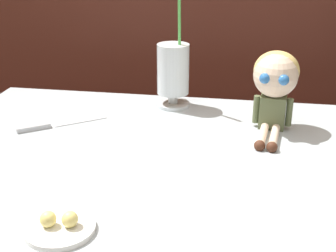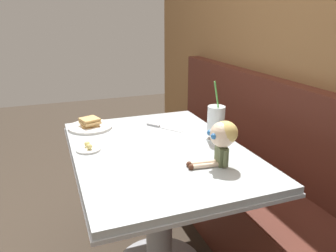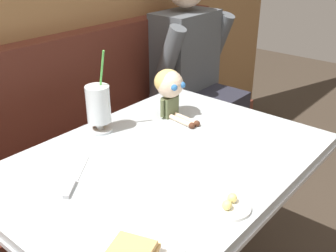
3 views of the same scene
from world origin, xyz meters
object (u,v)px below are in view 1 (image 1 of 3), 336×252
Objects in this scene: seated_doll at (275,80)px; butter_knife at (47,126)px; butter_saucer at (60,226)px; milkshake_glass at (173,72)px.

butter_knife is at bearing -170.63° from seated_doll.
seated_doll reaches higher than butter_knife.
butter_saucer is at bearing -125.31° from seated_doll.
milkshake_glass is at bearing 156.67° from seated_doll.
butter_saucer is at bearing -98.30° from milkshake_glass.
milkshake_glass is 0.30m from seated_doll.
butter_knife is 0.89× the size of seated_doll.
butter_saucer is 0.47m from butter_knife.
butter_knife is at bearing -144.29° from milkshake_glass.
butter_knife is 0.59m from seated_doll.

